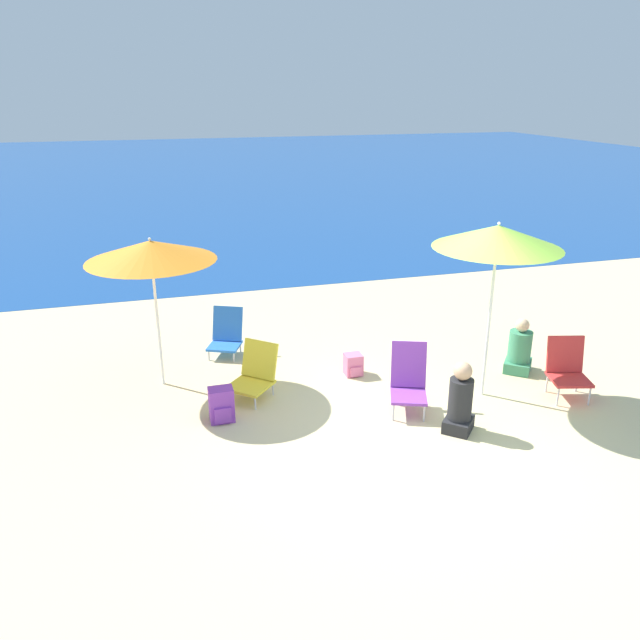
% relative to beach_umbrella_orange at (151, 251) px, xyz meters
% --- Properties ---
extents(ground_plane, '(60.00, 60.00, 0.00)m').
position_rel_beach_umbrella_orange_xyz_m(ground_plane, '(2.79, -2.11, -1.89)').
color(ground_plane, beige).
extents(sea_water, '(60.00, 40.00, 0.01)m').
position_rel_beach_umbrella_orange_xyz_m(sea_water, '(2.79, 23.80, -1.88)').
color(sea_water, '#19478C').
rests_on(sea_water, ground).
extents(beach_umbrella_orange, '(1.67, 1.67, 2.06)m').
position_rel_beach_umbrella_orange_xyz_m(beach_umbrella_orange, '(0.00, 0.00, 0.00)').
color(beach_umbrella_orange, white).
rests_on(beach_umbrella_orange, ground).
extents(beach_umbrella_lime, '(1.59, 1.59, 2.32)m').
position_rel_beach_umbrella_orange_xyz_m(beach_umbrella_lime, '(4.08, -1.49, 0.25)').
color(beach_umbrella_lime, white).
rests_on(beach_umbrella_lime, ground).
extents(beach_chair_purple, '(0.62, 0.71, 0.84)m').
position_rel_beach_umbrella_orange_xyz_m(beach_chair_purple, '(2.97, -1.56, -1.48)').
color(beach_chair_purple, silver).
rests_on(beach_chair_purple, ground).
extents(beach_chair_yellow, '(0.77, 0.78, 0.71)m').
position_rel_beach_umbrella_orange_xyz_m(beach_chair_yellow, '(1.16, -0.68, -1.56)').
color(beach_chair_yellow, silver).
rests_on(beach_chair_yellow, ground).
extents(beach_chair_blue, '(0.64, 0.67, 0.71)m').
position_rel_beach_umbrella_orange_xyz_m(beach_chair_blue, '(1.00, 0.82, -1.57)').
color(beach_chair_blue, silver).
rests_on(beach_chair_blue, ground).
extents(beach_chair_red, '(0.60, 0.62, 0.78)m').
position_rel_beach_umbrella_orange_xyz_m(beach_chair_red, '(5.12, -1.79, -1.48)').
color(beach_chair_red, silver).
rests_on(beach_chair_red, ground).
extents(person_seated_near, '(0.54, 0.55, 0.80)m').
position_rel_beach_umbrella_orange_xyz_m(person_seated_near, '(4.94, -0.97, -1.57)').
color(person_seated_near, '#3F8C66').
rests_on(person_seated_near, ground).
extents(person_seated_far, '(0.47, 0.48, 0.89)m').
position_rel_beach_umbrella_orange_xyz_m(person_seated_far, '(3.33, -2.24, -1.50)').
color(person_seated_far, '#262628').
rests_on(person_seated_far, ground).
extents(backpack_purple, '(0.30, 0.25, 0.44)m').
position_rel_beach_umbrella_orange_xyz_m(backpack_purple, '(0.65, -1.24, -1.67)').
color(backpack_purple, purple).
rests_on(backpack_purple, ground).
extents(backpack_pink, '(0.24, 0.25, 0.31)m').
position_rel_beach_umbrella_orange_xyz_m(backpack_pink, '(2.62, -0.44, -1.73)').
color(backpack_pink, pink).
rests_on(backpack_pink, ground).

